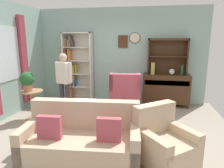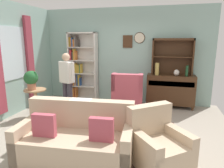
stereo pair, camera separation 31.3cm
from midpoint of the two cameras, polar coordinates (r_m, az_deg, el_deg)
The scene contains 19 objects.
ground_plane at distance 4.49m, azimuth 0.12°, elevation -12.54°, with size 5.40×4.60×0.02m, color #9E9384.
wall_back at distance 6.17m, azimuth 5.15°, elevation 7.92°, with size 5.00×0.09×2.80m.
wall_left at distance 5.35m, azimuth -26.98°, elevation 5.88°, with size 0.16×4.20×2.80m.
area_rug at distance 4.18m, azimuth 1.80°, elevation -14.34°, with size 2.52×2.00×0.01m, color brown.
bookshelf at distance 6.40m, azimuth -7.42°, elevation 4.70°, with size 0.90×0.30×2.10m.
sideboard at distance 5.97m, azimuth 17.57°, elevation -1.48°, with size 1.30×0.45×0.92m.
sideboard_hutch at distance 5.93m, azimuth 18.19°, elevation 8.68°, with size 1.10×0.26×1.00m.
vase_tall at distance 5.77m, azimuth 14.11°, elevation 4.13°, with size 0.11×0.11×0.34m, color tan.
vase_round at distance 5.82m, azimuth 19.20°, elevation 3.04°, with size 0.15×0.15×0.17m, color beige.
bottle_wine at distance 5.82m, azimuth 21.81°, elevation 3.44°, with size 0.07×0.07×0.29m, color #194223.
couch_floral at distance 3.40m, azimuth -7.23°, elevation -15.26°, with size 1.87×1.00×0.90m.
armchair_floral at distance 3.34m, azimuth 15.62°, elevation -16.58°, with size 1.07×1.08×0.88m.
wingback_chair at distance 5.37m, azimuth 6.06°, elevation -3.87°, with size 0.85×0.87×1.05m.
plant_stand at distance 5.25m, azimuth -19.07°, elevation -4.31°, with size 0.52×0.52×0.71m.
potted_plant_large at distance 5.11m, azimuth -20.20°, elevation 1.37°, with size 0.33×0.33×0.46m.
potted_plant_small at distance 5.44m, azimuth -14.22°, elevation -6.34°, with size 0.21×0.21×0.29m.
person_reading at distance 5.20m, azimuth -10.92°, elevation 1.37°, with size 0.52×0.30×1.56m.
coffee_table at distance 4.01m, azimuth -1.90°, elevation -10.02°, with size 0.80×0.50×0.42m.
book_stack at distance 3.99m, azimuth -2.78°, elevation -8.59°, with size 0.20×0.15×0.07m.
Camera 2 is at (1.17, -3.91, 1.89)m, focal length 32.45 mm.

